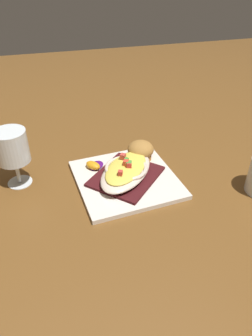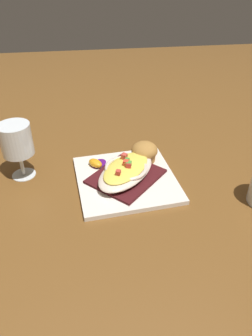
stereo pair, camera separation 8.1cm
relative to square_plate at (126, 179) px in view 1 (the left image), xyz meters
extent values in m
plane|color=brown|center=(0.00, 0.00, -0.01)|extent=(2.60, 2.60, 0.00)
cube|color=white|center=(0.00, 0.00, 0.00)|extent=(0.27, 0.27, 0.01)
cube|color=#421216|center=(0.00, 0.00, 0.01)|extent=(0.22, 0.22, 0.01)
ellipsoid|color=beige|center=(0.00, 0.00, 0.03)|extent=(0.21, 0.22, 0.03)
torus|color=beige|center=(0.00, 0.00, 0.04)|extent=(0.15, 0.15, 0.01)
ellipsoid|color=#EBD64F|center=(0.00, 0.00, 0.04)|extent=(0.17, 0.18, 0.02)
cube|color=#BC5525|center=(0.00, -0.01, 0.05)|extent=(0.01, 0.01, 0.01)
cube|color=#4B9535|center=(0.01, 0.02, 0.05)|extent=(0.01, 0.01, 0.01)
cube|color=#CF4033|center=(-0.02, -0.04, 0.05)|extent=(0.01, 0.01, 0.01)
cube|color=#D8452B|center=(0.00, 0.00, 0.05)|extent=(0.02, 0.02, 0.01)
cube|color=#B2562E|center=(0.00, 0.00, 0.05)|extent=(0.01, 0.01, 0.01)
cube|color=#CD4539|center=(0.00, 0.03, 0.05)|extent=(0.02, 0.02, 0.01)
cube|color=#4C9638|center=(0.01, -0.01, 0.05)|extent=(0.02, 0.02, 0.01)
cube|color=red|center=(0.01, -0.01, 0.05)|extent=(0.02, 0.02, 0.01)
cylinder|color=#A87135|center=(0.06, 0.08, 0.02)|extent=(0.06, 0.06, 0.02)
ellipsoid|color=#AA7637|center=(0.06, 0.08, 0.04)|extent=(0.07, 0.07, 0.05)
ellipsoid|color=#4C0F23|center=(0.06, 0.08, 0.05)|extent=(0.03, 0.03, 0.01)
ellipsoid|color=#4D116C|center=(-0.07, 0.07, 0.01)|extent=(0.06, 0.06, 0.01)
ellipsoid|color=orange|center=(-0.08, 0.06, 0.02)|extent=(0.05, 0.05, 0.02)
cylinder|color=white|center=(-0.27, 0.07, 0.00)|extent=(0.06, 0.06, 0.00)
cylinder|color=white|center=(-0.27, 0.07, 0.03)|extent=(0.01, 0.01, 0.07)
cylinder|color=white|center=(-0.27, 0.07, 0.10)|extent=(0.08, 0.08, 0.08)
cylinder|color=silver|center=(-0.27, 0.07, 0.08)|extent=(0.07, 0.07, 0.04)
camera|label=1|loc=(-0.17, -0.64, 0.50)|focal=33.89mm
camera|label=2|loc=(-0.09, -0.66, 0.50)|focal=33.89mm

